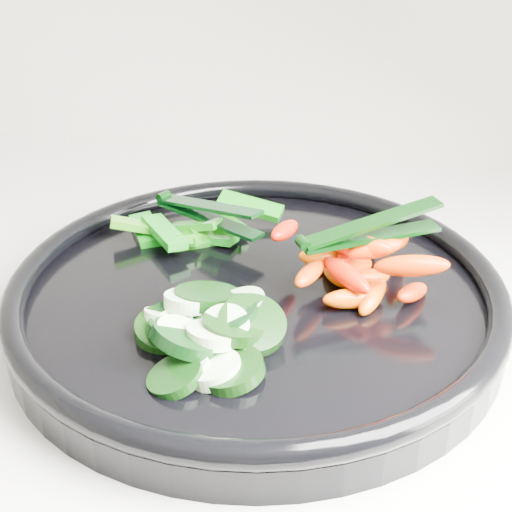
# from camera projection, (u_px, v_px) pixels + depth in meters

# --- Properties ---
(veggie_tray) EXTENTS (0.44, 0.44, 0.04)m
(veggie_tray) POSITION_uv_depth(u_px,v_px,m) (256.00, 296.00, 0.54)
(veggie_tray) COLOR black
(veggie_tray) RESTS_ON counter
(cucumber_pile) EXTENTS (0.12, 0.13, 0.04)m
(cucumber_pile) POSITION_uv_depth(u_px,v_px,m) (200.00, 328.00, 0.48)
(cucumber_pile) COLOR black
(cucumber_pile) RESTS_ON veggie_tray
(carrot_pile) EXTENTS (0.14, 0.14, 0.05)m
(carrot_pile) POSITION_uv_depth(u_px,v_px,m) (357.00, 263.00, 0.54)
(carrot_pile) COLOR #DF4800
(carrot_pile) RESTS_ON veggie_tray
(pepper_pile) EXTENTS (0.14, 0.11, 0.03)m
(pepper_pile) POSITION_uv_depth(u_px,v_px,m) (194.00, 229.00, 0.61)
(pepper_pile) COLOR #166A0A
(pepper_pile) RESTS_ON veggie_tray
(tong_carrot) EXTENTS (0.10, 0.07, 0.02)m
(tong_carrot) POSITION_uv_depth(u_px,v_px,m) (367.00, 231.00, 0.52)
(tong_carrot) COLOR black
(tong_carrot) RESTS_ON carrot_pile
(tong_pepper) EXTENTS (0.11, 0.07, 0.02)m
(tong_pepper) POSITION_uv_depth(u_px,v_px,m) (205.00, 211.00, 0.60)
(tong_pepper) COLOR black
(tong_pepper) RESTS_ON pepper_pile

